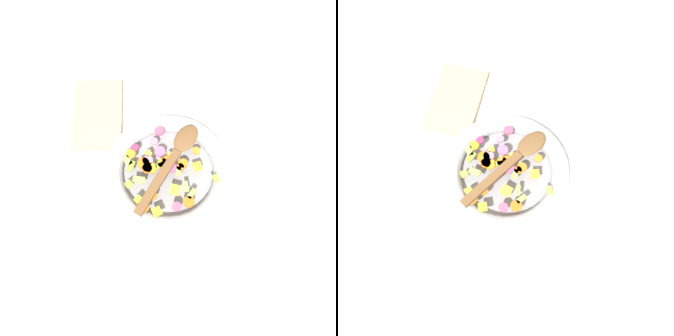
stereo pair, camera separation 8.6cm
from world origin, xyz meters
TOP-DOWN VIEW (x-y plane):
  - ground_plane at (0.00, 0.00)m, footprint 4.00×4.00m
  - skillet at (0.00, 0.00)m, footprint 0.35×0.35m
  - chopped_vegetables at (0.01, -0.02)m, footprint 0.26×0.26m
  - wooden_spoon at (-0.02, 0.02)m, footprint 0.26×0.19m
  - cutting_board at (-0.20, -0.20)m, footprint 0.23×0.15m

SIDE VIEW (x-z plane):
  - ground_plane at x=0.00m, z-range 0.00..0.00m
  - cutting_board at x=-0.20m, z-range 0.00..0.02m
  - skillet at x=0.00m, z-range 0.00..0.05m
  - chopped_vegetables at x=0.01m, z-range 0.05..0.06m
  - wooden_spoon at x=-0.02m, z-range 0.06..0.07m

